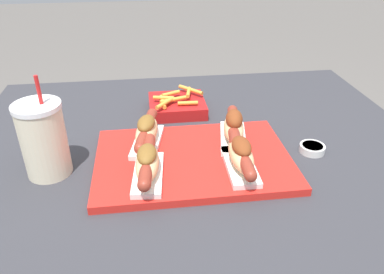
{
  "coord_description": "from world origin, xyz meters",
  "views": [
    {
      "loc": [
        -0.11,
        -0.78,
        1.17
      ],
      "look_at": [
        -0.02,
        -0.05,
        0.74
      ],
      "focal_mm": 35.0,
      "sensor_mm": 36.0,
      "label": 1
    }
  ],
  "objects_px": {
    "hot_dog_0": "(147,163)",
    "fries_basket": "(177,105)",
    "hot_dog_1": "(241,155)",
    "hot_dog_3": "(234,128)",
    "sauce_bowl": "(312,148)",
    "drink_cup": "(44,140)",
    "hot_dog_2": "(147,132)",
    "serving_tray": "(193,160)"
  },
  "relations": [
    {
      "from": "hot_dog_0",
      "to": "fries_basket",
      "type": "height_order",
      "value": "hot_dog_0"
    },
    {
      "from": "drink_cup",
      "to": "fries_basket",
      "type": "height_order",
      "value": "drink_cup"
    },
    {
      "from": "drink_cup",
      "to": "fries_basket",
      "type": "bearing_deg",
      "value": 41.34
    },
    {
      "from": "serving_tray",
      "to": "sauce_bowl",
      "type": "xyz_separation_m",
      "value": [
        0.29,
        0.01,
        0.0
      ]
    },
    {
      "from": "drink_cup",
      "to": "fries_basket",
      "type": "distance_m",
      "value": 0.42
    },
    {
      "from": "hot_dog_1",
      "to": "fries_basket",
      "type": "bearing_deg",
      "value": 107.37
    },
    {
      "from": "hot_dog_2",
      "to": "hot_dog_3",
      "type": "bearing_deg",
      "value": -1.94
    },
    {
      "from": "sauce_bowl",
      "to": "hot_dog_1",
      "type": "bearing_deg",
      "value": -160.14
    },
    {
      "from": "fries_basket",
      "to": "serving_tray",
      "type": "bearing_deg",
      "value": -87.8
    },
    {
      "from": "serving_tray",
      "to": "fries_basket",
      "type": "xyz_separation_m",
      "value": [
        -0.01,
        0.28,
        0.01
      ]
    },
    {
      "from": "hot_dog_1",
      "to": "hot_dog_3",
      "type": "height_order",
      "value": "hot_dog_3"
    },
    {
      "from": "hot_dog_0",
      "to": "hot_dog_3",
      "type": "distance_m",
      "value": 0.24
    },
    {
      "from": "hot_dog_0",
      "to": "sauce_bowl",
      "type": "height_order",
      "value": "hot_dog_0"
    },
    {
      "from": "fries_basket",
      "to": "drink_cup",
      "type": "bearing_deg",
      "value": -138.66
    },
    {
      "from": "serving_tray",
      "to": "hot_dog_0",
      "type": "xyz_separation_m",
      "value": [
        -0.1,
        -0.06,
        0.04
      ]
    },
    {
      "from": "hot_dog_3",
      "to": "sauce_bowl",
      "type": "relative_size",
      "value": 3.2
    },
    {
      "from": "sauce_bowl",
      "to": "drink_cup",
      "type": "bearing_deg",
      "value": -179.48
    },
    {
      "from": "serving_tray",
      "to": "hot_dog_3",
      "type": "relative_size",
      "value": 2.29
    },
    {
      "from": "hot_dog_0",
      "to": "hot_dog_1",
      "type": "relative_size",
      "value": 1.0
    },
    {
      "from": "hot_dog_2",
      "to": "drink_cup",
      "type": "xyz_separation_m",
      "value": [
        -0.22,
        -0.06,
        0.03
      ]
    },
    {
      "from": "hot_dog_2",
      "to": "sauce_bowl",
      "type": "xyz_separation_m",
      "value": [
        0.39,
        -0.06,
        -0.04
      ]
    },
    {
      "from": "hot_dog_0",
      "to": "sauce_bowl",
      "type": "xyz_separation_m",
      "value": [
        0.4,
        0.08,
        -0.04
      ]
    },
    {
      "from": "hot_dog_0",
      "to": "hot_dog_2",
      "type": "height_order",
      "value": "hot_dog_2"
    },
    {
      "from": "hot_dog_3",
      "to": "drink_cup",
      "type": "distance_m",
      "value": 0.43
    },
    {
      "from": "hot_dog_2",
      "to": "hot_dog_3",
      "type": "relative_size",
      "value": 1.0
    },
    {
      "from": "serving_tray",
      "to": "hot_dog_2",
      "type": "relative_size",
      "value": 2.3
    },
    {
      "from": "hot_dog_1",
      "to": "hot_dog_3",
      "type": "bearing_deg",
      "value": 84.31
    },
    {
      "from": "hot_dog_0",
      "to": "drink_cup",
      "type": "relative_size",
      "value": 0.86
    },
    {
      "from": "hot_dog_0",
      "to": "drink_cup",
      "type": "xyz_separation_m",
      "value": [
        -0.22,
        0.07,
        0.03
      ]
    },
    {
      "from": "hot_dog_0",
      "to": "drink_cup",
      "type": "bearing_deg",
      "value": 162.0
    },
    {
      "from": "hot_dog_1",
      "to": "fries_basket",
      "type": "height_order",
      "value": "hot_dog_1"
    },
    {
      "from": "hot_dog_2",
      "to": "hot_dog_3",
      "type": "distance_m",
      "value": 0.21
    },
    {
      "from": "hot_dog_2",
      "to": "drink_cup",
      "type": "height_order",
      "value": "drink_cup"
    },
    {
      "from": "hot_dog_0",
      "to": "fries_basket",
      "type": "distance_m",
      "value": 0.36
    },
    {
      "from": "hot_dog_1",
      "to": "fries_basket",
      "type": "relative_size",
      "value": 1.22
    },
    {
      "from": "sauce_bowl",
      "to": "drink_cup",
      "type": "xyz_separation_m",
      "value": [
        -0.61,
        -0.01,
        0.07
      ]
    },
    {
      "from": "hot_dog_2",
      "to": "sauce_bowl",
      "type": "relative_size",
      "value": 3.19
    },
    {
      "from": "sauce_bowl",
      "to": "hot_dog_0",
      "type": "bearing_deg",
      "value": -169.21
    },
    {
      "from": "hot_dog_0",
      "to": "drink_cup",
      "type": "height_order",
      "value": "drink_cup"
    },
    {
      "from": "sauce_bowl",
      "to": "fries_basket",
      "type": "xyz_separation_m",
      "value": [
        -0.3,
        0.27,
        0.01
      ]
    },
    {
      "from": "serving_tray",
      "to": "hot_dog_2",
      "type": "xyz_separation_m",
      "value": [
        -0.1,
        0.07,
        0.04
      ]
    },
    {
      "from": "sauce_bowl",
      "to": "fries_basket",
      "type": "distance_m",
      "value": 0.4
    }
  ]
}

